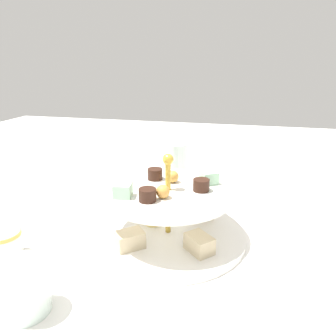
{
  "coord_description": "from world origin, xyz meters",
  "views": [
    {
      "loc": [
        -0.13,
        0.53,
        0.32
      ],
      "look_at": [
        0.0,
        0.0,
        0.14
      ],
      "focal_mm": 34.17,
      "sensor_mm": 36.0,
      "label": 1
    }
  ],
  "objects": [
    {
      "name": "butter_knife_left",
      "position": [
        -0.31,
        -0.11,
        0.0
      ],
      "size": [
        0.06,
        0.17,
        0.0
      ],
      "primitive_type": "cube",
      "rotation": [
        0.0,
        0.0,
        4.97
      ],
      "color": "silver",
      "rests_on": "ground_plane"
    },
    {
      "name": "water_glass_tall_right",
      "position": [
        0.04,
        -0.27,
        0.06
      ],
      "size": [
        0.07,
        0.07,
        0.12
      ],
      "primitive_type": "cylinder",
      "color": "silver",
      "rests_on": "ground_plane"
    },
    {
      "name": "butter_knife_right",
      "position": [
        0.31,
        -0.1,
        0.0
      ],
      "size": [
        0.05,
        0.17,
        0.0
      ],
      "primitive_type": "cube",
      "rotation": [
        0.0,
        0.0,
        7.63
      ],
      "color": "silver",
      "rests_on": "ground_plane"
    },
    {
      "name": "teacup_with_saucer",
      "position": [
        0.25,
        0.13,
        0.02
      ],
      "size": [
        0.09,
        0.09,
        0.05
      ],
      "color": "white",
      "rests_on": "ground_plane"
    },
    {
      "name": "tiered_serving_stand",
      "position": [
        0.0,
        -0.0,
        0.04
      ],
      "size": [
        0.3,
        0.3,
        0.17
      ],
      "color": "white",
      "rests_on": "ground_plane"
    },
    {
      "name": "ground_plane",
      "position": [
        0.0,
        0.0,
        0.0
      ],
      "size": [
        2.4,
        2.4,
        0.0
      ],
      "primitive_type": "plane",
      "color": "white"
    },
    {
      "name": "water_glass_short_left",
      "position": [
        0.14,
        0.23,
        0.04
      ],
      "size": [
        0.06,
        0.06,
        0.08
      ],
      "primitive_type": "cylinder",
      "color": "silver",
      "rests_on": "ground_plane"
    }
  ]
}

